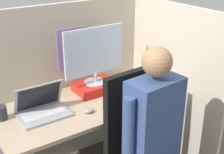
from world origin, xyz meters
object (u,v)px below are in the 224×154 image
paper_box (95,87)px  office_chair (141,152)px  pen_cup (1,113)px  person (158,137)px  laptop (42,109)px  monitor (95,54)px  coffee_mug (128,78)px  stapler (149,81)px  carrot_toy (129,100)px

paper_box → office_chair: 0.75m
office_chair → pen_cup: 1.03m
paper_box → pen_cup: pen_cup is taller
paper_box → person: 0.89m
laptop → monitor: bearing=13.9°
paper_box → monitor: monitor is taller
office_chair → coffee_mug: size_ratio=12.78×
monitor → stapler: size_ratio=3.86×
laptop → coffee_mug: bearing=7.8°
monitor → carrot_toy: monitor is taller
stapler → person: person is taller
carrot_toy → office_chair: (-0.18, -0.38, -0.18)m
laptop → pen_cup: bearing=157.6°
monitor → pen_cup: bearing=-178.4°
stapler → person: size_ratio=0.10×
person → pen_cup: size_ratio=13.30×
office_chair → pen_cup: size_ratio=10.90×
monitor → stapler: (0.49, -0.14, -0.31)m
paper_box → person: size_ratio=0.25×
carrot_toy → person: 0.58m
stapler → office_chair: 0.83m
stapler → carrot_toy: carrot_toy is taller
person → paper_box: bearing=84.4°
stapler → coffee_mug: size_ratio=1.63×
monitor → pen_cup: (-0.80, -0.02, -0.28)m
laptop → office_chair: (0.46, -0.59, -0.21)m
paper_box → office_chair: (-0.07, -0.72, -0.20)m
coffee_mug → stapler: bearing=-38.2°
paper_box → monitor: 0.29m
stapler → coffee_mug: 0.20m
stapler → office_chair: office_chair is taller
person → pen_cup: 1.12m
monitor → carrot_toy: (0.10, -0.34, -0.31)m
paper_box → laptop: (-0.53, -0.13, 0.01)m
monitor → stapler: monitor is taller
paper_box → laptop: size_ratio=0.93×
carrot_toy → pen_cup: pen_cup is taller
stapler → carrot_toy: 0.43m
paper_box → office_chair: office_chair is taller
monitor → laptop: monitor is taller
paper_box → laptop: laptop is taller
office_chair → pen_cup: bearing=136.1°
laptop → coffee_mug: (0.87, 0.12, -0.01)m
monitor → office_chair: 0.88m
monitor → pen_cup: monitor is taller
stapler → pen_cup: size_ratio=1.39×
office_chair → carrot_toy: bearing=65.0°
laptop → office_chair: size_ratio=0.33×
paper_box → pen_cup: size_ratio=3.36×
laptop → coffee_mug: size_ratio=4.22×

